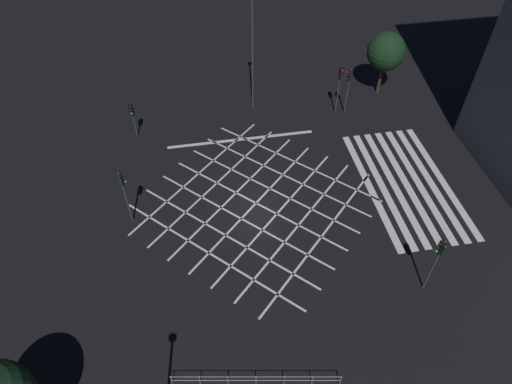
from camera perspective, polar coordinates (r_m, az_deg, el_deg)
ground_plane at (r=31.54m, az=0.00°, el=-1.40°), size 200.00×200.00×0.00m
road_markings at (r=33.06m, az=10.56°, el=0.43°), size 17.44×22.67×0.01m
traffic_light_se_cross at (r=38.39m, az=11.43°, el=13.26°), size 0.36×0.39×4.08m
traffic_light_ne_main at (r=36.55m, az=-15.24°, el=9.43°), size 0.39×0.36×3.22m
traffic_light_sw_cross at (r=26.68m, az=21.66°, el=-7.46°), size 0.36×0.39×4.46m
traffic_light_se_main at (r=38.06m, az=10.47°, el=13.45°), size 0.39×0.36×4.37m
traffic_light_median_north at (r=29.29m, az=-16.15°, el=0.55°), size 0.36×0.39×4.48m
street_lamp_east at (r=36.58m, az=-0.46°, el=18.93°), size 0.46×0.46×10.02m
street_tree_far at (r=41.14m, az=15.96°, el=16.52°), size 3.20×3.20×5.59m
pedestrian_railing at (r=24.35m, az=-0.00°, el=-22.41°), size 1.50×8.30×1.05m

